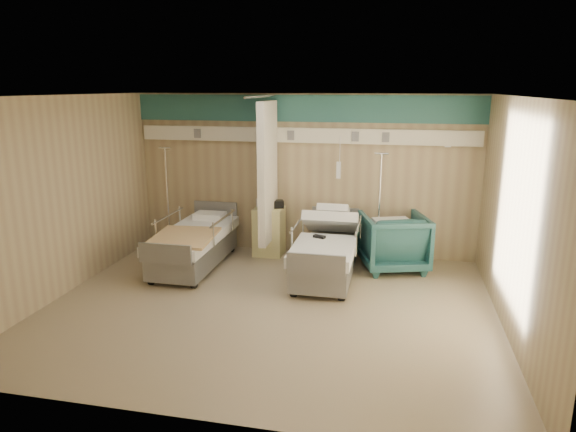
{
  "coord_description": "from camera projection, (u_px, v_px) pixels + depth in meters",
  "views": [
    {
      "loc": [
        1.61,
        -6.26,
        2.91
      ],
      "look_at": [
        0.14,
        0.6,
        1.14
      ],
      "focal_mm": 32.0,
      "sensor_mm": 36.0,
      "label": 1
    }
  ],
  "objects": [
    {
      "name": "ground",
      "position": [
        269.0,
        307.0,
        6.98
      ],
      "size": [
        6.0,
        5.0,
        0.0
      ],
      "primitive_type": "cube",
      "color": "gray",
      "rests_on": "ground"
    },
    {
      "name": "toiletry_bag",
      "position": [
        276.0,
        204.0,
        8.95
      ],
      "size": [
        0.29,
        0.24,
        0.13
      ],
      "primitive_type": "cube",
      "rotation": [
        0.0,
        0.0,
        0.4
      ],
      "color": "black",
      "rests_on": "bedside_cabinet"
    },
    {
      "name": "bedside_cabinet",
      "position": [
        269.0,
        231.0,
        9.07
      ],
      "size": [
        0.5,
        0.48,
        0.85
      ],
      "primitive_type": "cube",
      "color": "#D9D288",
      "rests_on": "ground"
    },
    {
      "name": "tan_blanket",
      "position": [
        184.0,
        237.0,
        7.93
      ],
      "size": [
        1.02,
        1.23,
        0.04
      ],
      "primitive_type": "cube",
      "rotation": [
        0.0,
        0.0,
        0.09
      ],
      "color": "tan",
      "rests_on": "bed_left"
    },
    {
      "name": "room_walls",
      "position": [
        270.0,
        168.0,
        6.77
      ],
      "size": [
        6.04,
        5.04,
        2.82
      ],
      "color": "tan",
      "rests_on": "ground"
    },
    {
      "name": "iv_stand_left",
      "position": [
        169.0,
        230.0,
        9.3
      ],
      "size": [
        0.34,
        0.34,
        1.89
      ],
      "rotation": [
        0.0,
        0.0,
        -0.21
      ],
      "color": "silver",
      "rests_on": "ground"
    },
    {
      "name": "white_cup",
      "position": [
        259.0,
        203.0,
        9.05
      ],
      "size": [
        0.13,
        0.13,
        0.14
      ],
      "primitive_type": "cylinder",
      "rotation": [
        0.0,
        0.0,
        -0.42
      ],
      "color": "white",
      "rests_on": "bedside_cabinet"
    },
    {
      "name": "iv_stand_right",
      "position": [
        378.0,
        242.0,
        8.59
      ],
      "size": [
        0.34,
        0.34,
        1.88
      ],
      "rotation": [
        0.0,
        0.0,
        -0.44
      ],
      "color": "silver",
      "rests_on": "ground"
    },
    {
      "name": "waffle_blanket",
      "position": [
        394.0,
        212.0,
        8.23
      ],
      "size": [
        0.73,
        0.69,
        0.07
      ],
      "primitive_type": "cube",
      "rotation": [
        0.0,
        0.0,
        3.5
      ],
      "color": "silver",
      "rests_on": "visitor_armchair"
    },
    {
      "name": "bed_right",
      "position": [
        326.0,
        258.0,
        8.01
      ],
      "size": [
        1.0,
        2.16,
        0.63
      ],
      "primitive_type": null,
      "color": "white",
      "rests_on": "ground"
    },
    {
      "name": "call_remote",
      "position": [
        319.0,
        237.0,
        7.95
      ],
      "size": [
        0.2,
        0.14,
        0.04
      ],
      "primitive_type": "cube",
      "rotation": [
        0.0,
        0.0,
        -0.37
      ],
      "color": "black",
      "rests_on": "bed_right"
    },
    {
      "name": "visitor_armchair",
      "position": [
        393.0,
        242.0,
        8.34
      ],
      "size": [
        1.24,
        1.26,
        0.93
      ],
      "primitive_type": "imported",
      "rotation": [
        0.0,
        0.0,
        3.43
      ],
      "color": "#215153",
      "rests_on": "ground"
    },
    {
      "name": "bed_left",
      "position": [
        194.0,
        249.0,
        8.46
      ],
      "size": [
        1.0,
        2.16,
        0.63
      ],
      "primitive_type": null,
      "color": "white",
      "rests_on": "ground"
    }
  ]
}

